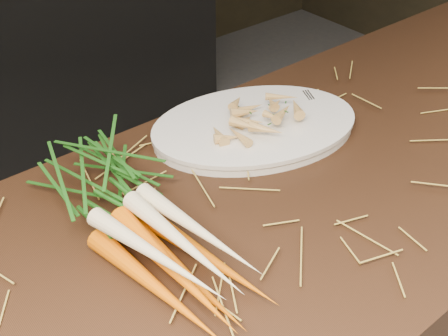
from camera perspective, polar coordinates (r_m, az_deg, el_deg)
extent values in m
cube|color=black|center=(2.80, -19.72, 10.51)|extent=(1.80, 0.60, 0.80)
cone|color=#C45300|center=(0.84, -6.92, -11.94)|extent=(0.07, 0.29, 0.04)
cone|color=#C45300|center=(0.86, -4.37, -10.40)|extent=(0.05, 0.29, 0.04)
cone|color=#C45300|center=(0.88, -1.96, -8.91)|extent=(0.08, 0.29, 0.04)
cone|color=#C45300|center=(0.82, -5.27, -10.15)|extent=(0.04, 0.29, 0.04)
cone|color=beige|center=(0.81, -7.04, -8.71)|extent=(0.08, 0.27, 0.04)
cone|color=beige|center=(0.82, -4.27, -7.56)|extent=(0.04, 0.27, 0.04)
cone|color=beige|center=(0.84, -2.77, -6.22)|extent=(0.05, 0.27, 0.05)
ellipsoid|color=#26601D|center=(1.00, -13.49, -1.00)|extent=(0.19, 0.26, 0.09)
cube|color=silver|center=(1.21, 10.28, 5.36)|extent=(0.08, 0.15, 0.00)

